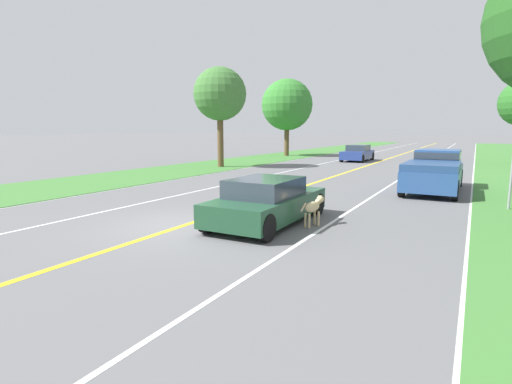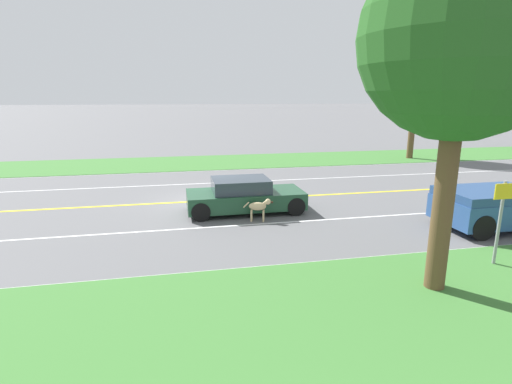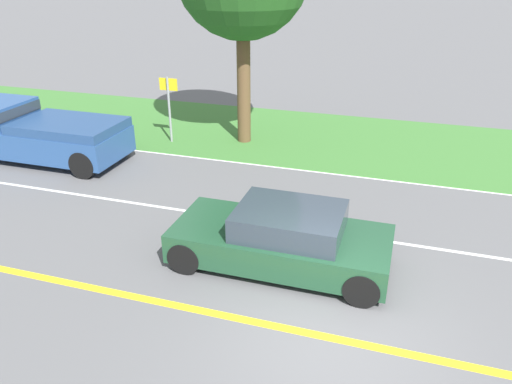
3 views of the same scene
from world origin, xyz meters
The scene contains 13 objects.
ground_plane centered at (0.00, 0.00, 0.00)m, with size 400.00×400.00×0.00m, color #5B5B5E.
centre_divider_line centered at (0.00, 0.00, 0.00)m, with size 0.18×160.00×0.01m, color yellow.
lane_edge_line_right centered at (7.00, 0.00, 0.00)m, with size 0.14×160.00×0.01m, color white.
lane_edge_line_left centered at (-7.00, 0.00, 0.00)m, with size 0.14×160.00×0.01m, color white.
lane_dash_same_dir centered at (3.50, 0.00, 0.00)m, with size 0.10×160.00×0.01m, color white.
lane_dash_oncoming centered at (-3.50, 0.00, 0.00)m, with size 0.10×160.00×0.01m, color white.
grass_verge_right centered at (10.00, 0.00, 0.01)m, with size 6.00×160.00×0.03m, color #3D7533.
grass_verge_left centered at (-10.00, 0.00, 0.01)m, with size 6.00×160.00×0.03m, color #3D7533.
ego_car centered at (1.89, 1.36, 0.62)m, with size 1.93×4.38×1.30m.
dog centered at (3.18, 1.69, 0.54)m, with size 0.40×1.05×0.84m.
roadside_tree_right_near centered at (8.91, 4.57, 5.42)m, with size 4.16×4.16×7.54m.
roadside_tree_left_near centered at (-8.91, 15.18, 5.06)m, with size 3.69×3.69×6.94m.
street_sign centered at (8.09, 6.92, 1.43)m, with size 0.11×0.64×2.24m.
Camera 2 is at (16.35, -1.18, 4.32)m, focal length 28.00 mm.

